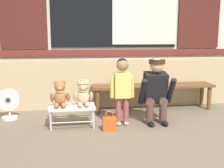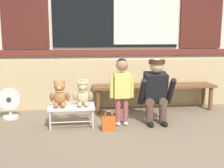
# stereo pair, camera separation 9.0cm
# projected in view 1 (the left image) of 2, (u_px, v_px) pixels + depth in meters

# --- Properties ---
(ground_plane) EXTENTS (60.00, 60.00, 0.00)m
(ground_plane) POSITION_uv_depth(u_px,v_px,m) (136.00, 132.00, 3.66)
(ground_plane) COLOR #756651
(brick_low_wall) EXTENTS (7.80, 0.25, 0.85)m
(brick_low_wall) POSITION_uv_depth(u_px,v_px,m) (118.00, 83.00, 4.98)
(brick_low_wall) COLOR tan
(brick_low_wall) RESTS_ON ground
(shop_facade) EXTENTS (7.96, 0.26, 3.67)m
(shop_facade) POSITION_uv_depth(u_px,v_px,m) (114.00, 6.00, 5.24)
(shop_facade) COLOR silver
(shop_facade) RESTS_ON ground
(wooden_bench_long) EXTENTS (2.10, 0.40, 0.44)m
(wooden_bench_long) POSITION_uv_depth(u_px,v_px,m) (153.00, 88.00, 4.71)
(wooden_bench_long) COLOR brown
(wooden_bench_long) RESTS_ON ground
(small_display_bench) EXTENTS (0.64, 0.36, 0.30)m
(small_display_bench) POSITION_uv_depth(u_px,v_px,m) (72.00, 108.00, 3.84)
(small_display_bench) COLOR silver
(small_display_bench) RESTS_ON ground
(teddy_bear_plain) EXTENTS (0.28, 0.26, 0.36)m
(teddy_bear_plain) POSITION_uv_depth(u_px,v_px,m) (60.00, 95.00, 3.78)
(teddy_bear_plain) COLOR #A86B3D
(teddy_bear_plain) RESTS_ON small_display_bench
(teddy_bear_with_hat) EXTENTS (0.28, 0.27, 0.36)m
(teddy_bear_with_hat) POSITION_uv_depth(u_px,v_px,m) (83.00, 93.00, 3.83)
(teddy_bear_with_hat) COLOR #CCB289
(teddy_bear_with_hat) RESTS_ON small_display_bench
(child_standing) EXTENTS (0.35, 0.18, 0.96)m
(child_standing) POSITION_uv_depth(u_px,v_px,m) (122.00, 84.00, 3.86)
(child_standing) COLOR #994C4C
(child_standing) RESTS_ON ground
(adult_crouching) EXTENTS (0.50, 0.49, 0.95)m
(adult_crouching) POSITION_uv_depth(u_px,v_px,m) (156.00, 90.00, 3.99)
(adult_crouching) COLOR brown
(adult_crouching) RESTS_ON ground
(handbag_on_ground) EXTENTS (0.18, 0.11, 0.27)m
(handbag_on_ground) POSITION_uv_depth(u_px,v_px,m) (109.00, 123.00, 3.70)
(handbag_on_ground) COLOR #DB561E
(handbag_on_ground) RESTS_ON ground
(floor_fan) EXTENTS (0.34, 0.24, 0.48)m
(floor_fan) POSITION_uv_depth(u_px,v_px,m) (9.00, 104.00, 4.17)
(floor_fan) COLOR silver
(floor_fan) RESTS_ON ground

